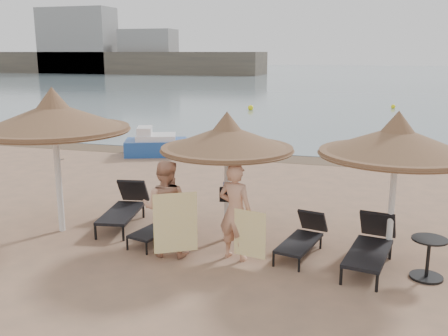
# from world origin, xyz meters

# --- Properties ---
(ground) EXTENTS (160.00, 160.00, 0.00)m
(ground) POSITION_xyz_m (0.00, 0.00, 0.00)
(ground) COLOR #9F7457
(ground) RESTS_ON ground
(sea) EXTENTS (200.00, 140.00, 0.03)m
(sea) POSITION_xyz_m (0.00, 80.00, 0.01)
(sea) COLOR slate
(sea) RESTS_ON ground
(wet_sand_strip) EXTENTS (200.00, 1.60, 0.01)m
(wet_sand_strip) POSITION_xyz_m (0.00, 9.40, 0.00)
(wet_sand_strip) COLOR brown
(wet_sand_strip) RESTS_ON ground
(far_shore) EXTENTS (150.00, 54.80, 12.00)m
(far_shore) POSITION_xyz_m (-25.10, 77.82, 2.91)
(far_shore) COLOR brown
(far_shore) RESTS_ON ground
(palapa_left) EXTENTS (3.28, 3.28, 3.26)m
(palapa_left) POSITION_xyz_m (-2.96, 0.14, 2.59)
(palapa_left) COLOR white
(palapa_left) RESTS_ON ground
(palapa_center) EXTENTS (2.81, 2.81, 2.79)m
(palapa_center) POSITION_xyz_m (0.79, 0.69, 2.22)
(palapa_center) COLOR white
(palapa_center) RESTS_ON ground
(palapa_right) EXTENTS (2.94, 2.94, 2.92)m
(palapa_right) POSITION_xyz_m (4.14, 0.66, 2.32)
(palapa_right) COLOR white
(palapa_right) RESTS_ON ground
(lounger_far_left) EXTENTS (1.01, 2.16, 0.93)m
(lounger_far_left) POSITION_xyz_m (-1.81, 1.01, 0.42)
(lounger_far_left) COLOR black
(lounger_far_left) RESTS_ON ground
(lounger_near_left) EXTENTS (0.94, 1.75, 0.75)m
(lounger_near_left) POSITION_xyz_m (-0.54, 0.33, 0.34)
(lounger_near_left) COLOR black
(lounger_near_left) RESTS_ON ground
(lounger_near_right) EXTENTS (0.91, 1.78, 0.76)m
(lounger_near_right) POSITION_xyz_m (2.48, 0.40, 0.34)
(lounger_near_right) COLOR black
(lounger_near_right) RESTS_ON ground
(lounger_far_right) EXTENTS (1.01, 2.12, 0.91)m
(lounger_far_right) POSITION_xyz_m (3.80, 0.17, 0.41)
(lounger_far_right) COLOR black
(lounger_far_right) RESTS_ON ground
(side_table) EXTENTS (0.63, 0.63, 0.76)m
(side_table) POSITION_xyz_m (4.78, -0.16, 0.36)
(side_table) COLOR black
(side_table) RESTS_ON ground
(person_left) EXTENTS (1.10, 0.79, 2.25)m
(person_left) POSITION_xyz_m (-0.15, -0.45, 1.12)
(person_left) COLOR tan
(person_left) RESTS_ON ground
(person_right) EXTENTS (1.16, 0.89, 2.24)m
(person_right) POSITION_xyz_m (1.24, -0.27, 1.12)
(person_right) COLOR tan
(person_right) RESTS_ON ground
(towel_left) EXTENTS (0.73, 0.45, 1.18)m
(towel_left) POSITION_xyz_m (0.20, -0.80, 0.81)
(towel_left) COLOR yellow
(towel_left) RESTS_ON ground
(towel_right) EXTENTS (0.65, 0.16, 0.92)m
(towel_right) POSITION_xyz_m (1.59, -0.52, 0.63)
(towel_right) COLOR yellow
(towel_right) RESTS_ON ground
(bag_patterned) EXTENTS (0.27, 0.13, 0.32)m
(bag_patterned) POSITION_xyz_m (0.79, 0.87, 1.07)
(bag_patterned) COLOR white
(bag_patterned) RESTS_ON ground
(bag_dark) EXTENTS (0.23, 0.10, 0.31)m
(bag_dark) POSITION_xyz_m (0.79, 0.53, 1.05)
(bag_dark) COLOR black
(bag_dark) RESTS_ON ground
(pedal_boat) EXTENTS (2.74, 2.16, 1.12)m
(pedal_boat) POSITION_xyz_m (-4.45, 8.71, 0.41)
(pedal_boat) COLOR #1F4A9A
(pedal_boat) RESTS_ON ground
(buoy_left) EXTENTS (0.38, 0.38, 0.38)m
(buoy_left) POSITION_xyz_m (-4.37, 24.76, 0.19)
(buoy_left) COLOR #FBF00E
(buoy_left) RESTS_ON ground
(buoy_mid) EXTENTS (0.32, 0.32, 0.32)m
(buoy_mid) POSITION_xyz_m (5.23, 28.64, 0.16)
(buoy_mid) COLOR #FBF00E
(buoy_mid) RESTS_ON ground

